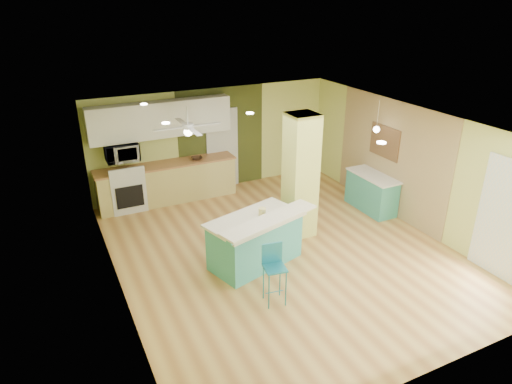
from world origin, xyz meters
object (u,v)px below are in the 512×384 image
fruit_bowl (197,158)px  canister (262,212)px  bar_stool (274,264)px  side_counter (371,192)px  peninsula (256,240)px

fruit_bowl → canister: bearing=-88.4°
bar_stool → fruit_bowl: size_ratio=3.84×
bar_stool → side_counter: bar_stool is taller
bar_stool → canister: canister is taller
fruit_bowl → canister: size_ratio=1.71×
side_counter → fruit_bowl: bearing=143.8°
peninsula → side_counter: 3.45m
bar_stool → peninsula: bearing=87.5°
bar_stool → side_counter: size_ratio=0.77×
bar_stool → canister: size_ratio=6.59×
peninsula → side_counter: size_ratio=1.58×
peninsula → fruit_bowl: size_ratio=7.85×
bar_stool → canister: bearing=81.0°
fruit_bowl → canister: 3.23m
canister → fruit_bowl: bearing=91.6°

